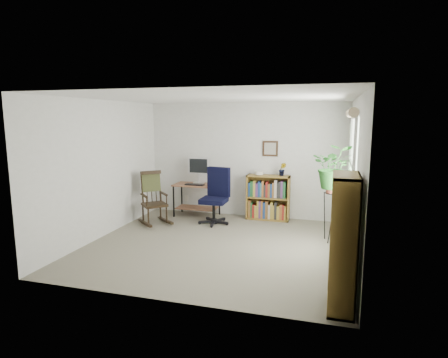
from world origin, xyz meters
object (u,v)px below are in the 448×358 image
(desk, at_px, (197,200))
(rocking_chair, at_px, (154,197))
(low_bookshelf, at_px, (268,198))
(office_chair, at_px, (214,196))
(tall_bookshelf, at_px, (343,242))

(desk, xyz_separation_m, rocking_chair, (-0.59, -0.81, 0.19))
(rocking_chair, distance_m, low_bookshelf, 2.31)
(desk, xyz_separation_m, office_chair, (0.54, -0.50, 0.22))
(desk, relative_size, tall_bookshelf, 0.64)
(office_chair, bearing_deg, tall_bookshelf, -40.34)
(office_chair, relative_size, tall_bookshelf, 0.75)
(low_bookshelf, bearing_deg, desk, -175.49)
(office_chair, bearing_deg, rocking_chair, -155.05)
(low_bookshelf, bearing_deg, office_chair, -147.85)
(rocking_chair, distance_m, tall_bookshelf, 4.28)
(office_chair, distance_m, low_bookshelf, 1.16)
(desk, distance_m, office_chair, 0.77)
(office_chair, height_order, rocking_chair, office_chair)
(office_chair, distance_m, rocking_chair, 1.18)
(desk, height_order, office_chair, office_chair)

